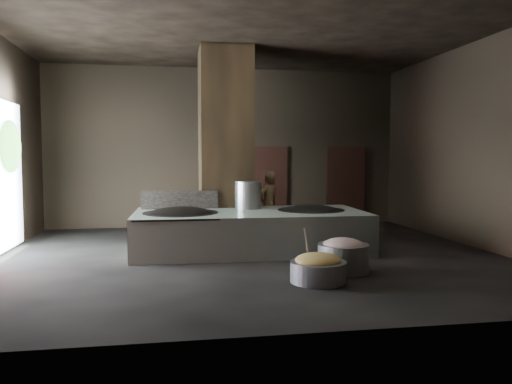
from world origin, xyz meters
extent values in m
cube|color=black|center=(0.00, 0.00, -0.05)|extent=(10.00, 9.00, 0.10)
cube|color=black|center=(0.00, 0.00, 4.55)|extent=(10.00, 9.00, 0.10)
cube|color=black|center=(0.00, 4.55, 2.25)|extent=(10.00, 0.10, 4.50)
cube|color=black|center=(0.00, -4.55, 2.25)|extent=(10.00, 0.10, 4.50)
cube|color=black|center=(5.05, 0.00, 2.25)|extent=(0.10, 9.00, 4.50)
cube|color=black|center=(-0.30, 1.90, 2.25)|extent=(1.20, 1.20, 4.50)
cube|color=beige|center=(0.06, 0.54, 0.42)|extent=(4.87, 2.44, 0.84)
cube|color=black|center=(0.06, 0.54, 0.82)|extent=(4.71, 2.26, 0.03)
ellipsoid|color=black|center=(-1.39, 0.49, 0.75)|extent=(1.52, 1.52, 0.42)
cylinder|color=black|center=(-1.39, 0.49, 0.82)|extent=(1.55, 1.55, 0.05)
ellipsoid|color=black|center=(1.41, 0.59, 0.75)|extent=(1.41, 1.41, 0.40)
cylinder|color=black|center=(1.41, 0.59, 0.82)|extent=(1.44, 1.44, 0.05)
cylinder|color=#AFB3B7|center=(0.11, 1.09, 1.13)|extent=(0.59, 0.59, 0.63)
cube|color=black|center=(-1.39, 1.29, 1.03)|extent=(1.67, 0.11, 0.42)
imported|color=olive|center=(0.77, 2.10, 0.82)|extent=(0.71, 0.65, 1.64)
cylinder|color=gray|center=(0.71, -2.28, 0.16)|extent=(0.97, 0.97, 0.33)
ellipsoid|color=#96A44F|center=(0.71, -2.28, 0.35)|extent=(0.73, 0.73, 0.23)
cylinder|color=#AFB3B7|center=(0.56, -2.13, 0.55)|extent=(0.20, 0.32, 0.64)
cylinder|color=gray|center=(1.34, -1.67, 0.24)|extent=(1.12, 1.12, 0.48)
ellipsoid|color=#AF7169|center=(1.34, -1.67, 0.45)|extent=(0.73, 0.73, 0.28)
cube|color=black|center=(1.20, 4.45, 1.10)|extent=(1.18, 0.08, 2.38)
cube|color=#8C6647|center=(1.00, 4.58, 1.05)|extent=(0.81, 0.04, 1.92)
cube|color=black|center=(3.60, 4.45, 1.10)|extent=(1.18, 0.08, 2.38)
cube|color=#8C6647|center=(3.80, 4.67, 1.05)|extent=(0.86, 0.04, 2.03)
ellipsoid|color=#194714|center=(-4.85, 1.30, 2.20)|extent=(0.28, 1.10, 1.10)
camera|label=1|loc=(-1.58, -9.80, 1.98)|focal=35.00mm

